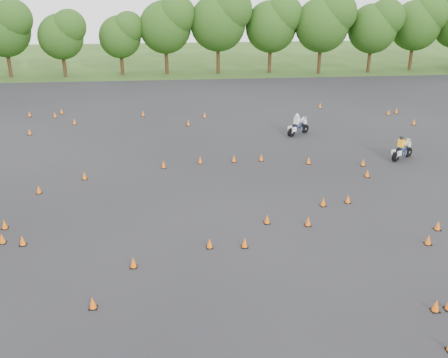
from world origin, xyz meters
The scene contains 6 objects.
ground centered at (0.00, 0.00, 0.00)m, with size 140.00×140.00×0.00m, color #2D5119.
asphalt_pad centered at (0.00, 6.00, 0.01)m, with size 62.00×62.00×0.00m, color black.
treeline centered at (2.93, 34.57, 4.59)m, with size 86.91×32.44×10.28m.
traffic_cones centered at (0.16, 5.91, 0.23)m, with size 36.02×32.63×0.45m.
rider_yellow centered at (12.23, 9.20, 0.81)m, with size 2.07×0.64×1.60m, color #F1AA15, non-canonical shape.
rider_white centered at (6.67, 15.09, 0.83)m, with size 2.14×0.66×1.66m, color beige, non-canonical shape.
Camera 1 is at (-2.29, -20.31, 11.31)m, focal length 40.00 mm.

